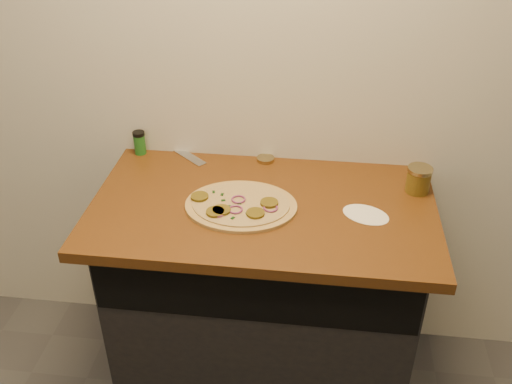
# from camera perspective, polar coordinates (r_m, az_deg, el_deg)

# --- Properties ---
(cabinet) EXTENTS (1.10, 0.60, 0.86)m
(cabinet) POSITION_cam_1_polar(r_m,az_deg,el_deg) (2.30, 0.72, -10.47)
(cabinet) COLOR black
(cabinet) RESTS_ON ground
(countertop) EXTENTS (1.20, 0.70, 0.04)m
(countertop) POSITION_cam_1_polar(r_m,az_deg,el_deg) (2.00, 0.71, -1.62)
(countertop) COLOR brown
(countertop) RESTS_ON cabinet
(pizza) EXTENTS (0.39, 0.39, 0.03)m
(pizza) POSITION_cam_1_polar(r_m,az_deg,el_deg) (1.96, -1.57, -1.35)
(pizza) COLOR tan
(pizza) RESTS_ON countertop
(chefs_knife) EXTENTS (0.25, 0.22, 0.02)m
(chefs_knife) POSITION_cam_1_polar(r_m,az_deg,el_deg) (2.34, -7.97, 4.36)
(chefs_knife) COLOR #B7BAC1
(chefs_knife) RESTS_ON countertop
(mason_jar_lid) EXTENTS (0.09, 0.09, 0.01)m
(mason_jar_lid) POSITION_cam_1_polar(r_m,az_deg,el_deg) (2.24, 0.96, 3.31)
(mason_jar_lid) COLOR #9A8859
(mason_jar_lid) RESTS_ON countertop
(salsa_jar) EXTENTS (0.09, 0.09, 0.10)m
(salsa_jar) POSITION_cam_1_polar(r_m,az_deg,el_deg) (2.11, 15.94, 1.22)
(salsa_jar) COLOR maroon
(salsa_jar) RESTS_ON countertop
(spice_shaker) EXTENTS (0.05, 0.05, 0.09)m
(spice_shaker) POSITION_cam_1_polar(r_m,az_deg,el_deg) (2.32, -11.57, 4.87)
(spice_shaker) COLOR #1F641F
(spice_shaker) RESTS_ON countertop
(flour_spill) EXTENTS (0.21, 0.21, 0.00)m
(flour_spill) POSITION_cam_1_polar(r_m,az_deg,el_deg) (1.96, 10.92, -2.23)
(flour_spill) COLOR white
(flour_spill) RESTS_ON countertop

